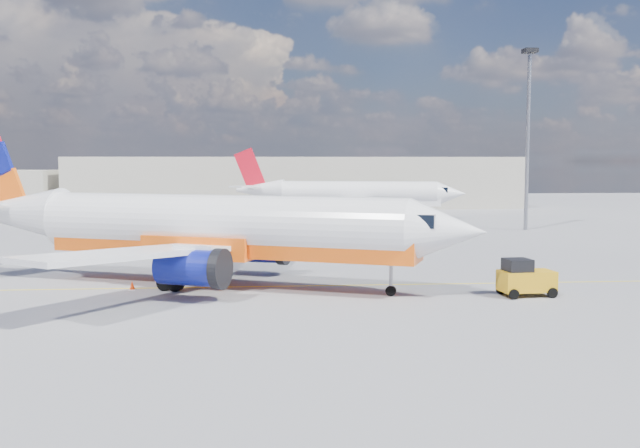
{
  "coord_description": "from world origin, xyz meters",
  "views": [
    {
      "loc": [
        -0.57,
        -38.51,
        7.35
      ],
      "look_at": [
        2.99,
        4.92,
        3.5
      ],
      "focal_mm": 40.0,
      "sensor_mm": 36.0,
      "label": 1
    }
  ],
  "objects": [
    {
      "name": "main_jet",
      "position": [
        -3.93,
        3.83,
        3.43
      ],
      "size": [
        33.51,
        25.27,
        10.3
      ],
      "rotation": [
        0.0,
        0.0,
        -0.4
      ],
      "color": "white",
      "rests_on": "ground"
    },
    {
      "name": "gse_tug",
      "position": [
        13.72,
        -1.15,
        0.98
      ],
      "size": [
        3.04,
        2.06,
        2.06
      ],
      "rotation": [
        0.0,
        0.0,
        0.1
      ],
      "color": "black",
      "rests_on": "ground"
    },
    {
      "name": "terminal_main",
      "position": [
        5.0,
        75.0,
        4.0
      ],
      "size": [
        70.0,
        14.0,
        8.0
      ],
      "primitive_type": "cube",
      "color": "beige",
      "rests_on": "ground"
    },
    {
      "name": "traffic_cone",
      "position": [
        -8.0,
        2.51,
        0.25
      ],
      "size": [
        0.37,
        0.37,
        0.52
      ],
      "color": "white",
      "rests_on": "ground"
    },
    {
      "name": "floodlight_mast",
      "position": [
        27.58,
        35.33,
        11.46
      ],
      "size": [
        1.4,
        1.4,
        19.12
      ],
      "color": "gray",
      "rests_on": "ground"
    },
    {
      "name": "ground",
      "position": [
        0.0,
        0.0,
        0.0
      ],
      "size": [
        240.0,
        240.0,
        0.0
      ],
      "primitive_type": "plane",
      "color": "slate",
      "rests_on": "ground"
    },
    {
      "name": "second_jet",
      "position": [
        11.08,
        52.92,
        3.04
      ],
      "size": [
        30.27,
        23.3,
        9.13
      ],
      "rotation": [
        0.0,
        0.0,
        -0.21
      ],
      "color": "white",
      "rests_on": "ground"
    },
    {
      "name": "taxi_line",
      "position": [
        0.0,
        3.0,
        0.01
      ],
      "size": [
        70.0,
        0.15,
        0.01
      ],
      "primitive_type": "cube",
      "color": "yellow",
      "rests_on": "ground"
    }
  ]
}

